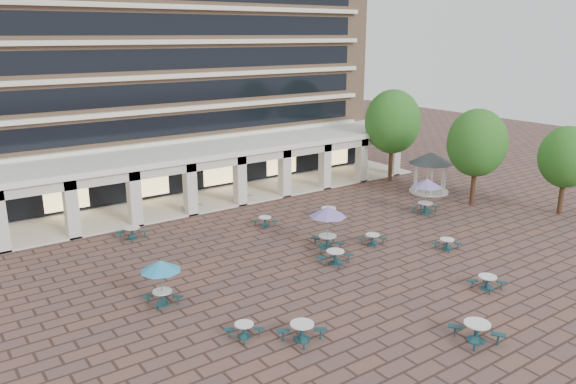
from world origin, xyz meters
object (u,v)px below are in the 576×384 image
planter_right (243,195)px  picnic_table_2 (447,243)px  picnic_table_0 (244,329)px  picnic_table_1 (477,330)px  planter_left (192,206)px  gazebo (431,162)px

planter_right → picnic_table_2: bearing=-72.2°
picnic_table_0 → picnic_table_1: picnic_table_1 is taller
picnic_table_1 → planter_right: planter_right is taller
picnic_table_0 → picnic_table_1: 10.14m
picnic_table_0 → picnic_table_2: bearing=-7.1°
picnic_table_2 → planter_left: bearing=114.7°
picnic_table_1 → gazebo: bearing=58.3°
planter_left → planter_right: bearing=0.0°
picnic_table_2 → planter_right: bearing=101.6°
picnic_table_2 → planter_left: 18.67m
gazebo → planter_left: bearing=160.6°
picnic_table_1 → planter_left: (-1.95, 23.90, -0.06)m
picnic_table_2 → planter_left: size_ratio=1.06×
gazebo → planter_left: gazebo is taller
picnic_table_2 → gazebo: gazebo is taller
picnic_table_2 → gazebo: (9.17, 9.44, 2.18)m
planter_left → picnic_table_2: bearing=-59.1°
picnic_table_0 → planter_left: planter_left is taller
picnic_table_0 → planter_right: (10.55, 17.76, 0.17)m
picnic_table_1 → planter_right: (2.48, 23.90, 0.04)m
picnic_table_2 → picnic_table_1: bearing=-140.2°
planter_right → planter_left: bearing=180.0°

